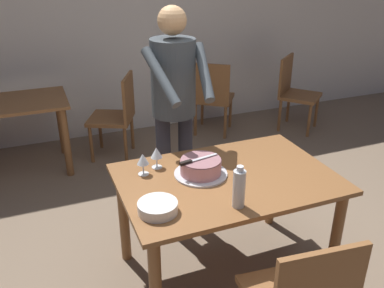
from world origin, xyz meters
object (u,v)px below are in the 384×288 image
water_bottle (239,188)px  background_chair_1 (212,95)px  person_cutting_cake (174,98)px  background_chair_2 (117,113)px  plate_stack (158,207)px  wine_glass_far (156,153)px  background_chair_3 (295,90)px  wine_glass_near (143,160)px  cake_knife (191,161)px  main_dining_table (227,193)px  cake_on_platter (201,167)px  background_table (15,117)px

water_bottle → background_chair_1: bearing=68.6°
person_cutting_cake → background_chair_2: size_ratio=1.91×
person_cutting_cake → background_chair_1: (1.03, 1.58, -0.58)m
plate_stack → person_cutting_cake: size_ratio=0.13×
background_chair_2 → wine_glass_far: bearing=-93.5°
background_chair_3 → wine_glass_near: bearing=-143.0°
background_chair_3 → wine_glass_far: bearing=-142.6°
water_bottle → background_chair_1: (1.00, 2.56, -0.37)m
background_chair_2 → water_bottle: bearing=-85.7°
cake_knife → background_chair_1: (1.13, 2.17, -0.37)m
background_chair_2 → cake_knife: bearing=-88.5°
wine_glass_far → person_cutting_cake: (0.26, 0.38, 0.22)m
main_dining_table → water_bottle: water_bottle is taller
person_cutting_cake → background_chair_3: person_cutting_cake is taller
wine_glass_near → person_cutting_cake: bearing=50.0°
person_cutting_cake → background_chair_2: (-0.15, 1.40, -0.58)m
cake_knife → background_chair_3: bearing=42.6°
main_dining_table → wine_glass_far: (-0.37, 0.28, 0.22)m
wine_glass_far → background_chair_2: background_chair_2 is taller
background_chair_1 → background_chair_2: 1.19m
water_bottle → background_chair_3: water_bottle is taller
cake_knife → wine_glass_far: size_ratio=1.87×
water_bottle → cake_on_platter: bearing=97.8°
cake_knife → main_dining_table: bearing=-19.2°
plate_stack → background_table: plate_stack is taller
background_table → background_chair_1: size_ratio=1.11×
wine_glass_near → water_bottle: 0.67m
main_dining_table → water_bottle: size_ratio=5.41×
background_table → background_chair_3: background_chair_3 is taller
plate_stack → background_chair_2: 2.31m
background_table → background_chair_3: (3.19, -0.04, -0.09)m
main_dining_table → background_chair_2: size_ratio=1.50×
wine_glass_near → background_chair_1: background_chair_1 is taller
person_cutting_cake → wine_glass_far: bearing=-124.3°
cake_on_platter → wine_glass_near: size_ratio=2.36×
wine_glass_far → background_table: size_ratio=0.14×
cake_on_platter → wine_glass_near: bearing=157.4°
wine_glass_far → background_chair_3: (2.30, 1.76, -0.36)m
plate_stack → wine_glass_far: bearing=73.3°
main_dining_table → water_bottle: 0.40m
wine_glass_near → background_chair_2: background_chair_2 is taller
plate_stack → wine_glass_far: size_ratio=1.53×
plate_stack → background_chair_3: background_chair_3 is taller
background_table → background_chair_2: background_chair_2 is taller
background_chair_1 → person_cutting_cake: bearing=-123.1°
main_dining_table → wine_glass_far: wine_glass_far is taller
background_table → person_cutting_cake: bearing=-51.2°
person_cutting_cake → plate_stack: bearing=-115.0°
person_cutting_cake → background_chair_1: size_ratio=1.91×
main_dining_table → background_chair_2: (-0.27, 2.06, -0.14)m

